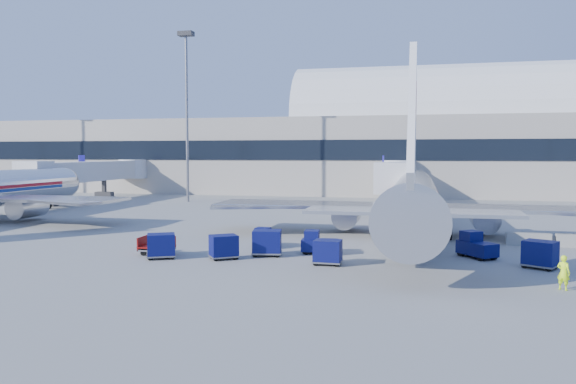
% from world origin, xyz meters
% --- Properties ---
extents(ground, '(260.00, 260.00, 0.00)m').
position_xyz_m(ground, '(0.00, 0.00, 0.00)').
color(ground, gray).
rests_on(ground, ground).
extents(terminal, '(170.00, 28.15, 21.00)m').
position_xyz_m(terminal, '(-13.60, 55.96, 7.52)').
color(terminal, '#B2AA9E').
rests_on(terminal, ground).
extents(airliner_main, '(32.00, 37.26, 12.07)m').
position_xyz_m(airliner_main, '(10.00, 4.51, 2.93)').
color(airliner_main, silver).
rests_on(airliner_main, ground).
extents(jetbridge_near, '(4.40, 27.50, 6.25)m').
position_xyz_m(jetbridge_near, '(7.60, 30.81, 3.93)').
color(jetbridge_near, silver).
rests_on(jetbridge_near, ground).
extents(jetbridge_mid, '(4.40, 27.50, 6.25)m').
position_xyz_m(jetbridge_mid, '(-34.40, 30.81, 3.93)').
color(jetbridge_mid, silver).
rests_on(jetbridge_mid, ground).
extents(mast_west, '(2.00, 1.20, 22.60)m').
position_xyz_m(mast_west, '(-20.00, 30.00, 14.79)').
color(mast_west, slate).
rests_on(mast_west, ground).
extents(barrier_near, '(3.00, 0.55, 0.90)m').
position_xyz_m(barrier_near, '(18.00, 2.00, 0.45)').
color(barrier_near, '#9E9E96').
rests_on(barrier_near, ground).
extents(tug_lead, '(2.43, 1.35, 1.53)m').
position_xyz_m(tug_lead, '(4.02, -4.58, 0.70)').
color(tug_lead, '#0A0E4B').
rests_on(tug_lead, ground).
extents(tug_right, '(2.53, 2.76, 1.64)m').
position_xyz_m(tug_right, '(13.93, -3.64, 0.75)').
color(tug_right, '#0A0E4B').
rests_on(tug_right, ground).
extents(tug_left, '(1.25, 2.26, 1.43)m').
position_xyz_m(tug_left, '(-0.05, -2.94, 0.65)').
color(tug_left, '#0A0E4B').
rests_on(tug_left, ground).
extents(cart_train_a, '(2.09, 1.73, 1.65)m').
position_xyz_m(cart_train_a, '(0.98, -6.09, 0.88)').
color(cart_train_a, '#0A0E4B').
rests_on(cart_train_a, ground).
extents(cart_train_b, '(2.13, 2.04, 1.50)m').
position_xyz_m(cart_train_b, '(-1.34, -7.76, 0.80)').
color(cart_train_b, '#0A0E4B').
rests_on(cart_train_b, ground).
extents(cart_train_c, '(2.17, 1.98, 1.55)m').
position_xyz_m(cart_train_c, '(-5.19, -8.47, 0.83)').
color(cart_train_c, '#0A0E4B').
rests_on(cart_train_c, ground).
extents(cart_solo_near, '(1.69, 1.31, 1.46)m').
position_xyz_m(cart_solo_near, '(5.22, -8.03, 0.78)').
color(cart_solo_near, '#0A0E4B').
rests_on(cart_solo_near, ground).
extents(cart_solo_far, '(2.24, 2.08, 1.59)m').
position_xyz_m(cart_solo_far, '(17.16, -6.31, 0.85)').
color(cart_solo_far, '#0A0E4B').
rests_on(cart_solo_far, ground).
extents(cart_open_red, '(2.16, 1.56, 0.56)m').
position_xyz_m(cart_open_red, '(-6.08, -7.26, 0.40)').
color(cart_open_red, slate).
rests_on(cart_open_red, ground).
extents(ramp_worker, '(0.74, 0.70, 1.69)m').
position_xyz_m(ramp_worker, '(17.20, -11.45, 0.85)').
color(ramp_worker, '#BDF019').
rests_on(ramp_worker, ground).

